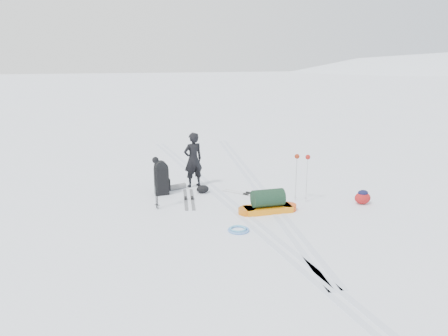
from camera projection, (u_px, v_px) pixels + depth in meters
The scene contains 14 objects.
ground at pixel (230, 204), 11.96m from camera, with size 200.00×200.00×0.00m, color white.
snow_hill_backdrop at pixel (352, 320), 124.34m from camera, with size 359.50×192.00×162.45m.
ski_tracks at pixel (241, 193), 12.94m from camera, with size 3.38×17.97×0.01m.
skier at pixel (193, 160), 13.38m from camera, with size 0.62×0.41×1.70m, color black.
pulk_sled at pixel (268, 203), 11.30m from camera, with size 1.59×0.53×0.61m.
expedition_rucksack at pixel (163, 179), 12.73m from camera, with size 1.01×0.68×1.00m.
ski_poles_black at pixel (156, 167), 11.30m from camera, with size 0.17×0.20×1.42m.
ski_poles_silver at pixel (302, 162), 11.92m from camera, with size 0.38×0.30×1.34m.
touring_skis_grey at pixel (189, 199), 12.34m from camera, with size 0.60×1.90×0.07m.
touring_skis_white at pixel (247, 194), 12.77m from camera, with size 1.24×1.37×0.06m.
rope_coil at pixel (238, 229), 10.12m from camera, with size 0.67×0.67×0.06m.
small_daypack at pixel (363, 197), 11.93m from camera, with size 0.47×0.37×0.39m.
thermos_pair at pixel (158, 190), 12.76m from camera, with size 0.23×0.27×0.31m.
stuff_sack at pixel (203, 189), 12.91m from camera, with size 0.43×0.36×0.23m.
Camera 1 is at (-3.37, -10.83, 3.93)m, focal length 35.00 mm.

